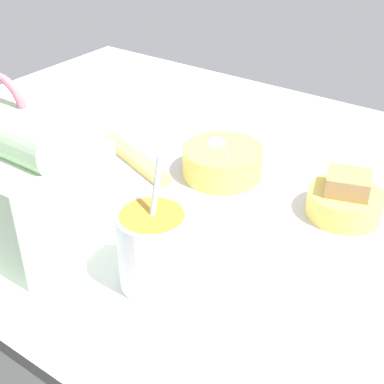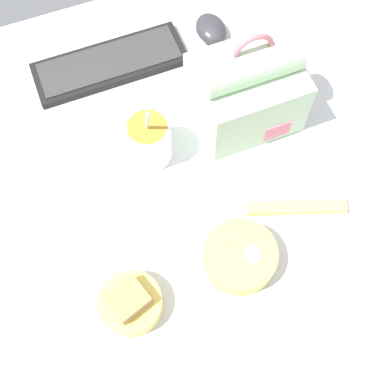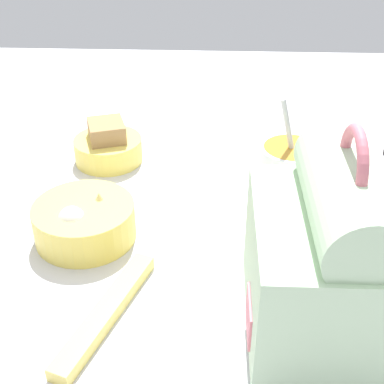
# 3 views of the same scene
# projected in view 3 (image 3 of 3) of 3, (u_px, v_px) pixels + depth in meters

# --- Properties ---
(desk_surface) EXTENTS (1.40, 1.10, 0.02)m
(desk_surface) POSITION_uv_depth(u_px,v_px,m) (202.00, 214.00, 0.76)
(desk_surface) COLOR silver
(desk_surface) RESTS_ON ground
(lunch_bag) EXTENTS (0.19, 0.17, 0.23)m
(lunch_bag) POSITION_uv_depth(u_px,v_px,m) (335.00, 258.00, 0.53)
(lunch_bag) COLOR #B7D6AD
(lunch_bag) RESTS_ON desk_surface
(soup_cup) EXTENTS (0.08, 0.08, 0.17)m
(soup_cup) POSITION_uv_depth(u_px,v_px,m) (289.00, 177.00, 0.72)
(soup_cup) COLOR white
(soup_cup) RESTS_ON desk_surface
(bento_bowl_sandwich) EXTENTS (0.11, 0.11, 0.07)m
(bento_bowl_sandwich) POSITION_uv_depth(u_px,v_px,m) (108.00, 146.00, 0.85)
(bento_bowl_sandwich) COLOR #EFD65B
(bento_bowl_sandwich) RESTS_ON desk_surface
(bento_bowl_snacks) EXTENTS (0.13, 0.13, 0.06)m
(bento_bowl_snacks) POSITION_uv_depth(u_px,v_px,m) (85.00, 220.00, 0.68)
(bento_bowl_snacks) COLOR #EFD65B
(bento_bowl_snacks) RESTS_ON desk_surface
(chopstick_case) EXTENTS (0.18, 0.08, 0.02)m
(chopstick_case) POSITION_uv_depth(u_px,v_px,m) (106.00, 312.00, 0.57)
(chopstick_case) COLOR #EFD666
(chopstick_case) RESTS_ON desk_surface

